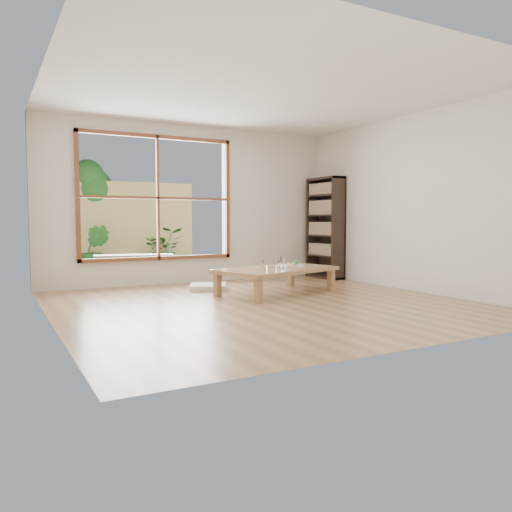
# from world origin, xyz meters

# --- Properties ---
(ground) EXTENTS (5.00, 5.00, 0.00)m
(ground) POSITION_xyz_m (0.00, 0.00, 0.00)
(ground) COLOR #A58352
(ground) RESTS_ON ground
(low_table) EXTENTS (1.90, 1.40, 0.37)m
(low_table) POSITION_xyz_m (0.56, 0.64, 0.33)
(low_table) COLOR #A2714E
(low_table) RESTS_ON ground
(floor_cushion) EXTENTS (0.71, 0.71, 0.08)m
(floor_cushion) POSITION_xyz_m (-0.12, 1.52, 0.04)
(floor_cushion) COLOR beige
(floor_cushion) RESTS_ON ground
(bookshelf) EXTENTS (0.29, 0.81, 1.80)m
(bookshelf) POSITION_xyz_m (2.34, 1.90, 0.90)
(bookshelf) COLOR #31211B
(bookshelf) RESTS_ON ground
(glass_tall) EXTENTS (0.09, 0.09, 0.16)m
(glass_tall) POSITION_xyz_m (0.60, 0.54, 0.45)
(glass_tall) COLOR silver
(glass_tall) RESTS_ON low_table
(glass_mid) EXTENTS (0.08, 0.08, 0.11)m
(glass_mid) POSITION_xyz_m (0.64, 0.66, 0.43)
(glass_mid) COLOR silver
(glass_mid) RESTS_ON low_table
(glass_short) EXTENTS (0.07, 0.07, 0.09)m
(glass_short) POSITION_xyz_m (0.47, 0.82, 0.42)
(glass_short) COLOR silver
(glass_short) RESTS_ON low_table
(glass_small) EXTENTS (0.06, 0.06, 0.07)m
(glass_small) POSITION_xyz_m (0.51, 0.61, 0.41)
(glass_small) COLOR silver
(glass_small) RESTS_ON low_table
(food_tray) EXTENTS (0.33, 0.28, 0.09)m
(food_tray) POSITION_xyz_m (0.92, 0.73, 0.39)
(food_tray) COLOR white
(food_tray) RESTS_ON low_table
(deck) EXTENTS (2.80, 2.00, 0.05)m
(deck) POSITION_xyz_m (-0.60, 3.56, 0.00)
(deck) COLOR #3D352C
(deck) RESTS_ON ground
(garden_bench) EXTENTS (1.39, 0.66, 0.42)m
(garden_bench) POSITION_xyz_m (-0.81, 3.14, 0.39)
(garden_bench) COLOR #31211B
(garden_bench) RESTS_ON deck
(bamboo_fence) EXTENTS (2.80, 0.06, 1.80)m
(bamboo_fence) POSITION_xyz_m (-0.60, 4.56, 0.90)
(bamboo_fence) COLOR tan
(bamboo_fence) RESTS_ON ground
(shrub_right) EXTENTS (0.88, 0.80, 0.87)m
(shrub_right) POSITION_xyz_m (0.09, 4.24, 0.46)
(shrub_right) COLOR #255B21
(shrub_right) RESTS_ON deck
(shrub_left) EXTENTS (0.63, 0.58, 0.93)m
(shrub_left) POSITION_xyz_m (-1.29, 4.06, 0.49)
(shrub_left) COLOR #255B21
(shrub_left) RESTS_ON deck
(garden_tree) EXTENTS (1.04, 0.85, 2.22)m
(garden_tree) POSITION_xyz_m (-1.28, 4.86, 1.63)
(garden_tree) COLOR #4C3D2D
(garden_tree) RESTS_ON ground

